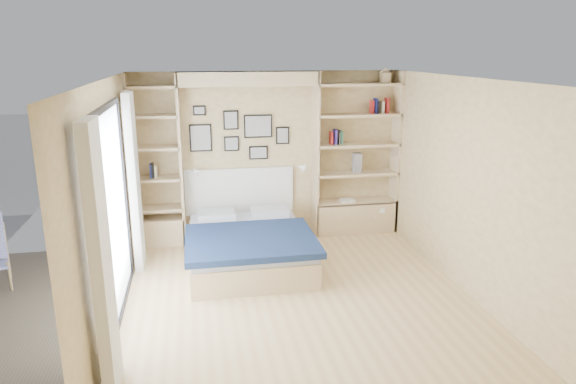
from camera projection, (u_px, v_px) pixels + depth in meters
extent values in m
plane|color=#DBBB80|center=(297.00, 298.00, 5.99)|extent=(4.50, 4.50, 0.00)
plane|color=#DCBE87|center=(268.00, 155.00, 7.79)|extent=(4.00, 0.00, 4.00)
plane|color=#DCBE87|center=(363.00, 283.00, 3.52)|extent=(4.00, 0.00, 4.00)
plane|color=#DCBE87|center=(109.00, 205.00, 5.31)|extent=(0.00, 4.50, 4.50)
plane|color=#DCBE87|center=(465.00, 186.00, 6.01)|extent=(0.00, 4.50, 4.50)
plane|color=white|center=(298.00, 79.00, 5.32)|extent=(4.50, 4.50, 0.00)
cube|color=#CFB986|center=(181.00, 161.00, 7.39)|extent=(0.04, 0.35, 2.50)
cube|color=#CFB986|center=(316.00, 156.00, 7.75)|extent=(0.04, 0.35, 2.50)
cube|color=#CFB986|center=(248.00, 79.00, 7.26)|extent=(2.00, 0.35, 0.20)
cube|color=#CFB986|center=(396.00, 153.00, 7.97)|extent=(0.04, 0.35, 2.50)
cube|color=#CFB986|center=(132.00, 163.00, 7.27)|extent=(0.04, 0.35, 2.50)
cube|color=#CFB986|center=(355.00, 216.00, 8.13)|extent=(1.30, 0.35, 0.50)
cube|color=#CFB986|center=(161.00, 231.00, 7.61)|extent=(0.70, 0.35, 0.40)
cube|color=black|center=(102.00, 109.00, 5.05)|extent=(0.04, 2.08, 0.06)
cube|color=black|center=(122.00, 310.00, 5.64)|extent=(0.04, 2.08, 0.06)
cube|color=black|center=(96.00, 255.00, 4.38)|extent=(0.04, 0.06, 2.20)
cube|color=black|center=(125.00, 192.00, 6.32)|extent=(0.04, 0.06, 2.20)
cube|color=silver|center=(112.00, 216.00, 5.34)|extent=(0.01, 2.00, 2.20)
cube|color=white|center=(101.00, 262.00, 4.12)|extent=(0.10, 0.45, 2.30)
cube|color=white|center=(134.00, 183.00, 6.58)|extent=(0.10, 0.45, 2.30)
cube|color=#CFB986|center=(355.00, 201.00, 8.06)|extent=(1.30, 0.35, 0.04)
cube|color=#CFB986|center=(356.00, 173.00, 7.94)|extent=(1.30, 0.35, 0.04)
cube|color=#CFB986|center=(357.00, 145.00, 7.82)|extent=(1.30, 0.35, 0.04)
cube|color=#CFB986|center=(358.00, 115.00, 7.70)|extent=(1.30, 0.35, 0.04)
cube|color=#CFB986|center=(359.00, 84.00, 7.58)|extent=(1.30, 0.35, 0.04)
cube|color=#CFB986|center=(159.00, 208.00, 7.52)|extent=(0.70, 0.35, 0.04)
cube|color=#CFB986|center=(157.00, 179.00, 7.40)|extent=(0.70, 0.35, 0.04)
cube|color=#CFB986|center=(155.00, 148.00, 7.28)|extent=(0.70, 0.35, 0.04)
cube|color=#CFB986|center=(153.00, 116.00, 7.16)|extent=(0.70, 0.35, 0.04)
cube|color=#CFB986|center=(151.00, 87.00, 7.05)|extent=(0.70, 0.35, 0.04)
cube|color=#CFB986|center=(248.00, 252.00, 6.90)|extent=(1.54, 1.93, 0.34)
cube|color=silver|center=(248.00, 237.00, 6.84)|extent=(1.50, 1.89, 0.10)
cube|color=#152547|center=(251.00, 241.00, 6.51)|extent=(1.64, 1.35, 0.08)
cube|color=silver|center=(216.00, 215.00, 7.37)|extent=(0.53, 0.39, 0.12)
cube|color=silver|center=(269.00, 212.00, 7.51)|extent=(0.53, 0.39, 0.12)
cube|color=white|center=(240.00, 191.00, 7.82)|extent=(1.64, 0.04, 0.70)
cube|color=black|center=(201.00, 138.00, 7.51)|extent=(0.32, 0.02, 0.40)
cube|color=gray|center=(201.00, 138.00, 7.50)|extent=(0.28, 0.01, 0.36)
cube|color=black|center=(231.00, 120.00, 7.52)|extent=(0.22, 0.02, 0.28)
cube|color=gray|center=(231.00, 120.00, 7.51)|extent=(0.18, 0.01, 0.24)
cube|color=black|center=(232.00, 144.00, 7.61)|extent=(0.22, 0.02, 0.22)
cube|color=gray|center=(232.00, 144.00, 7.60)|extent=(0.18, 0.01, 0.18)
cube|color=black|center=(258.00, 126.00, 7.62)|extent=(0.42, 0.02, 0.34)
cube|color=gray|center=(258.00, 126.00, 7.61)|extent=(0.38, 0.01, 0.30)
cube|color=black|center=(258.00, 153.00, 7.72)|extent=(0.28, 0.02, 0.20)
cube|color=gray|center=(259.00, 153.00, 7.71)|extent=(0.24, 0.01, 0.16)
cube|color=black|center=(283.00, 135.00, 7.72)|extent=(0.20, 0.02, 0.26)
cube|color=gray|center=(283.00, 136.00, 7.71)|extent=(0.16, 0.01, 0.22)
cube|color=black|center=(199.00, 110.00, 7.40)|extent=(0.18, 0.02, 0.14)
cube|color=gray|center=(199.00, 111.00, 7.39)|extent=(0.14, 0.01, 0.10)
cylinder|color=silver|center=(191.00, 170.00, 7.38)|extent=(0.20, 0.02, 0.02)
cone|color=white|center=(198.00, 171.00, 7.41)|extent=(0.13, 0.12, 0.15)
cylinder|color=silver|center=(308.00, 166.00, 7.68)|extent=(0.20, 0.02, 0.02)
cone|color=white|center=(301.00, 167.00, 7.67)|extent=(0.13, 0.12, 0.15)
cube|color=#A51E1E|center=(331.00, 138.00, 7.71)|extent=(0.02, 0.15, 0.19)
cube|color=navy|center=(335.00, 137.00, 7.72)|extent=(0.03, 0.15, 0.22)
cube|color=black|center=(337.00, 137.00, 7.72)|extent=(0.03, 0.15, 0.22)
cube|color=#BFB28C|center=(338.00, 138.00, 7.73)|extent=(0.04, 0.15, 0.17)
cube|color=#26593F|center=(341.00, 137.00, 7.74)|extent=(0.03, 0.15, 0.20)
cube|color=#A51E1E|center=(372.00, 107.00, 7.70)|extent=(0.02, 0.15, 0.20)
cube|color=navy|center=(375.00, 106.00, 7.70)|extent=(0.03, 0.15, 0.23)
cube|color=black|center=(376.00, 107.00, 7.71)|extent=(0.03, 0.15, 0.19)
cube|color=tan|center=(382.00, 107.00, 7.73)|extent=(0.04, 0.15, 0.18)
cube|color=#A51E1E|center=(387.00, 106.00, 7.74)|extent=(0.03, 0.15, 0.23)
cube|color=navy|center=(151.00, 171.00, 7.35)|extent=(0.02, 0.15, 0.20)
cube|color=black|center=(153.00, 171.00, 7.35)|extent=(0.03, 0.15, 0.21)
cube|color=#BFB28C|center=(156.00, 171.00, 7.36)|extent=(0.03, 0.15, 0.18)
cube|color=#CFB986|center=(385.00, 78.00, 7.62)|extent=(0.13, 0.13, 0.15)
cone|color=#CFB986|center=(385.00, 70.00, 7.59)|extent=(0.20, 0.20, 0.08)
cube|color=slate|center=(357.00, 163.00, 7.89)|extent=(0.12, 0.12, 0.30)
cube|color=white|center=(347.00, 200.00, 7.97)|extent=(0.22, 0.16, 0.03)
cylinder|color=tan|center=(10.00, 277.00, 6.03)|extent=(0.07, 0.14, 0.43)
cylinder|color=tan|center=(7.00, 252.00, 6.50)|extent=(0.14, 0.34, 0.70)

